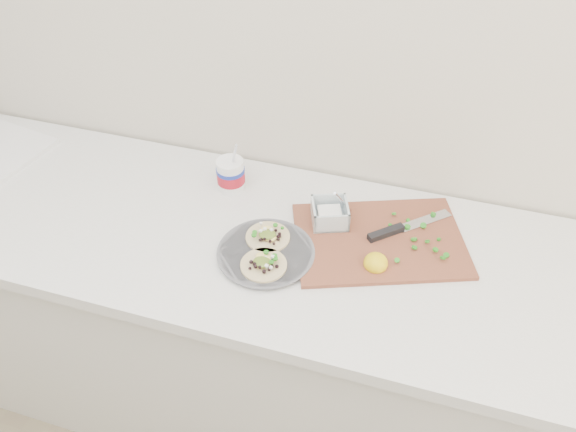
# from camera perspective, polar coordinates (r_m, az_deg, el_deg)

# --- Properties ---
(counter) EXTENTS (2.44, 0.66, 0.90)m
(counter) POSITION_cam_1_polar(r_m,az_deg,el_deg) (1.91, -6.85, -10.59)
(counter) COLOR silver
(counter) RESTS_ON ground
(taco_plate) EXTENTS (0.26, 0.26, 0.04)m
(taco_plate) POSITION_cam_1_polar(r_m,az_deg,el_deg) (1.46, -2.27, -3.52)
(taco_plate) COLOR #58595F
(taco_plate) RESTS_ON counter
(tub) EXTENTS (0.08, 0.08, 0.19)m
(tub) POSITION_cam_1_polar(r_m,az_deg,el_deg) (1.65, -5.79, 4.53)
(tub) COLOR white
(tub) RESTS_ON counter
(cutboard) EXTENTS (0.53, 0.45, 0.07)m
(cutboard) POSITION_cam_1_polar(r_m,az_deg,el_deg) (1.52, 8.98, -1.86)
(cutboard) COLOR brown
(cutboard) RESTS_ON counter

